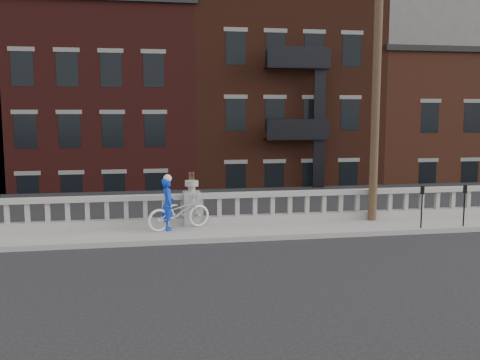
{
  "coord_description": "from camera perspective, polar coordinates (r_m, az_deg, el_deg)",
  "views": [
    {
      "loc": [
        -1.46,
        -13.48,
        3.9
      ],
      "look_at": [
        1.49,
        3.2,
        1.7
      ],
      "focal_mm": 40.0,
      "sensor_mm": 36.0,
      "label": 1
    }
  ],
  "objects": [
    {
      "name": "lower_level",
      "position": [
        36.6,
        -6.88,
        5.35
      ],
      "size": [
        80.0,
        44.0,
        20.8
      ],
      "color": "#605E59",
      "rests_on": "ground"
    },
    {
      "name": "parking_meter_d",
      "position": [
        18.88,
        22.83,
        -2.04
      ],
      "size": [
        0.1,
        0.09,
        1.36
      ],
      "color": "black",
      "rests_on": "sidewalk"
    },
    {
      "name": "planter_pedestal",
      "position": [
        17.75,
        -5.16,
        -2.6
      ],
      "size": [
        0.55,
        0.55,
        1.76
      ],
      "color": "gray",
      "rests_on": "sidewalk"
    },
    {
      "name": "sidewalk",
      "position": [
        16.98,
        -4.85,
        -5.66
      ],
      "size": [
        32.0,
        2.2,
        0.15
      ],
      "primitive_type": "cube",
      "color": "gray",
      "rests_on": "ground"
    },
    {
      "name": "ground",
      "position": [
        14.1,
        -3.73,
        -8.67
      ],
      "size": [
        120.0,
        120.0,
        0.0
      ],
      "primitive_type": "plane",
      "color": "black",
      "rests_on": "ground"
    },
    {
      "name": "bicycle",
      "position": [
        17.15,
        -6.53,
        -3.38
      ],
      "size": [
        2.25,
        1.49,
        1.12
      ],
      "primitive_type": "imported",
      "rotation": [
        0.0,
        0.0,
        1.96
      ],
      "color": "silver",
      "rests_on": "sidewalk"
    },
    {
      "name": "utility_pole",
      "position": [
        18.76,
        14.38,
        11.25
      ],
      "size": [
        1.6,
        0.28,
        10.0
      ],
      "color": "#422D1E",
      "rests_on": "sidewalk"
    },
    {
      "name": "cyclist",
      "position": [
        17.01,
        -7.7,
        -2.55
      ],
      "size": [
        0.42,
        0.62,
        1.66
      ],
      "primitive_type": "imported",
      "rotation": [
        0.0,
        0.0,
        1.61
      ],
      "color": "#0D36C9",
      "rests_on": "sidewalk"
    },
    {
      "name": "balustrade",
      "position": [
        17.79,
        -5.15,
        -3.2
      ],
      "size": [
        28.0,
        0.34,
        1.03
      ],
      "color": "gray",
      "rests_on": "sidewalk"
    },
    {
      "name": "parking_meter_c",
      "position": [
        18.12,
        18.84,
        -2.23
      ],
      "size": [
        0.1,
        0.09,
        1.36
      ],
      "color": "black",
      "rests_on": "sidewalk"
    }
  ]
}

